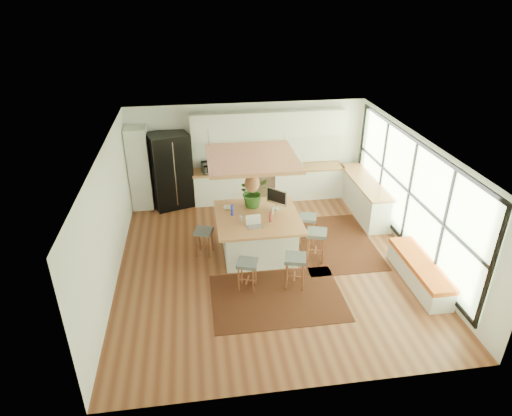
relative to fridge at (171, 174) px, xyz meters
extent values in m
plane|color=#602D1B|center=(2.15, -3.16, -0.93)|extent=(7.00, 7.00, 0.00)
plane|color=white|center=(2.15, -3.16, 1.78)|extent=(7.00, 7.00, 0.00)
plane|color=white|center=(2.15, 0.34, 0.42)|extent=(6.50, 0.00, 6.50)
plane|color=white|center=(2.15, -6.66, 0.42)|extent=(6.50, 0.00, 6.50)
plane|color=white|center=(-1.10, -3.16, 0.42)|extent=(0.00, 7.00, 7.00)
plane|color=white|center=(5.40, -3.16, 0.42)|extent=(0.00, 7.00, 7.00)
cube|color=white|center=(-0.80, 0.02, 0.20)|extent=(0.55, 0.60, 2.25)
cube|color=white|center=(2.70, 0.02, -0.49)|extent=(4.20, 0.60, 0.88)
cube|color=#AA653C|center=(2.70, 0.02, -0.03)|extent=(4.24, 0.64, 0.05)
cube|color=white|center=(2.70, 0.32, 0.43)|extent=(4.20, 0.02, 0.80)
cube|color=white|center=(2.70, 0.16, 1.22)|extent=(4.20, 0.34, 0.70)
cube|color=white|center=(5.08, -1.16, -0.49)|extent=(0.60, 2.50, 0.88)
cube|color=#AA653C|center=(5.08, -1.16, -0.03)|extent=(0.64, 2.54, 0.05)
cube|color=black|center=(2.12, -4.45, -0.92)|extent=(2.60, 1.80, 0.01)
cube|color=black|center=(3.85, -2.60, -0.92)|extent=(1.80, 2.60, 0.01)
imported|color=#A5A5AA|center=(1.11, -0.03, 0.18)|extent=(0.57, 0.39, 0.36)
imported|color=#1E4C19|center=(1.94, -2.22, 0.29)|extent=(0.87, 0.92, 0.57)
imported|color=silver|center=(1.36, -2.28, 0.03)|extent=(0.24, 0.24, 0.05)
cylinder|color=#3943E7|center=(1.43, -2.62, 0.10)|extent=(0.07, 0.07, 0.19)
cylinder|color=white|center=(1.58, -2.87, 0.10)|extent=(0.07, 0.07, 0.19)
cylinder|color=#A7373F|center=(2.23, -3.02, 0.10)|extent=(0.07, 0.07, 0.19)
cylinder|color=silver|center=(2.33, -2.67, 0.10)|extent=(0.07, 0.07, 0.19)
camera|label=1|loc=(0.71, -11.29, 4.67)|focal=31.08mm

